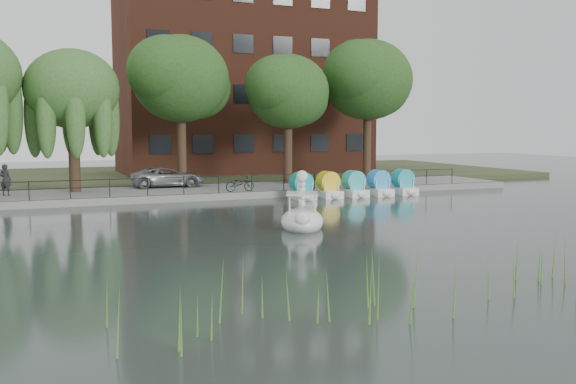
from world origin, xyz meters
TOP-DOWN VIEW (x-y plane):
  - ground_plane at (0.00, 0.00)m, footprint 120.00×120.00m
  - promenade at (0.00, 16.00)m, footprint 40.00×6.00m
  - kerb at (0.00, 13.05)m, footprint 40.00×0.25m
  - land_strip at (0.00, 30.00)m, footprint 60.00×22.00m
  - railing at (0.00, 13.25)m, footprint 32.00×0.05m
  - apartment_building at (7.00, 29.97)m, footprint 20.00×10.07m
  - willow_mid at (-7.50, 17.00)m, footprint 5.32×5.32m
  - broadleaf_center at (-1.00, 18.00)m, footprint 6.00×6.00m
  - broadleaf_right at (6.00, 17.50)m, footprint 5.40×5.40m
  - broadleaf_far at (12.50, 18.50)m, footprint 6.30×6.30m
  - minivan at (-1.93, 17.82)m, footprint 2.69×5.33m
  - bicycle at (1.36, 13.53)m, footprint 0.71×1.75m
  - pedestrian at (-11.15, 16.14)m, footprint 0.86×0.78m
  - swan_boat at (0.30, 1.97)m, footprint 2.66×3.20m
  - pedal_boat_row at (7.97, 11.91)m, footprint 7.95×1.70m
  - reed_bank at (2.00, -9.50)m, footprint 24.00×2.40m

SIDE VIEW (x-z plane):
  - ground_plane at x=0.00m, z-range 0.00..0.00m
  - land_strip at x=0.00m, z-range 0.00..0.36m
  - promenade at x=0.00m, z-range 0.00..0.40m
  - kerb at x=0.00m, z-range 0.00..0.40m
  - swan_boat at x=0.30m, z-range -0.65..1.67m
  - reed_bank at x=2.00m, z-range 0.00..1.20m
  - pedal_boat_row at x=7.97m, z-range -0.09..1.31m
  - bicycle at x=1.36m, z-range 0.40..1.40m
  - minivan at x=-1.93m, z-range 0.40..1.85m
  - railing at x=0.00m, z-range 0.65..1.65m
  - pedestrian at x=-11.15m, z-range 0.40..2.38m
  - willow_mid at x=-7.50m, z-range 2.17..10.32m
  - broadleaf_right at x=6.00m, z-range 2.22..10.55m
  - broadleaf_center at x=-1.00m, z-range 2.44..11.69m
  - broadleaf_far at x=12.50m, z-range 2.54..12.25m
  - apartment_building at x=7.00m, z-range 0.36..18.36m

